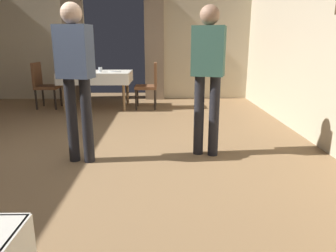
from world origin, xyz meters
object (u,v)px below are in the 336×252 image
at_px(chair_mid_right, 150,83).
at_px(chair_mid_left, 43,83).
at_px(glass_mid_b, 100,70).
at_px(dining_table_mid, 96,76).
at_px(person_waiter_by_doorway, 208,69).
at_px(plate_mid_a, 115,71).
at_px(person_diner_standing_aside, 76,71).

relative_size(chair_mid_right, chair_mid_left, 1.00).
relative_size(chair_mid_left, glass_mid_b, 9.65).
distance_m(dining_table_mid, glass_mid_b, 0.22).
bearing_deg(glass_mid_b, dining_table_mid, 134.59).
height_order(chair_mid_right, person_waiter_by_doorway, person_waiter_by_doorway).
relative_size(chair_mid_right, person_waiter_by_doorway, 0.54).
relative_size(glass_mid_b, person_waiter_by_doorway, 0.06).
height_order(plate_mid_a, person_diner_standing_aside, person_diner_standing_aside).
xyz_separation_m(chair_mid_left, person_diner_standing_aside, (1.51, -3.04, 0.51)).
bearing_deg(chair_mid_right, person_diner_standing_aside, -102.58).
height_order(dining_table_mid, glass_mid_b, glass_mid_b).
distance_m(dining_table_mid, person_waiter_by_doorway, 3.40).
bearing_deg(dining_table_mid, person_waiter_by_doorway, -56.45).
bearing_deg(person_waiter_by_doorway, plate_mid_a, 118.07).
height_order(person_waiter_by_doorway, person_diner_standing_aside, same).
xyz_separation_m(glass_mid_b, person_diner_standing_aside, (0.31, -2.90, 0.23)).
distance_m(plate_mid_a, person_waiter_by_doorway, 3.15).
relative_size(dining_table_mid, plate_mid_a, 6.07).
distance_m(chair_mid_right, person_diner_standing_aside, 3.10).
bearing_deg(person_waiter_by_doorway, chair_mid_right, 105.62).
xyz_separation_m(plate_mid_a, person_diner_standing_aside, (0.03, -2.97, 0.27)).
distance_m(chair_mid_right, person_waiter_by_doorway, 2.94).
xyz_separation_m(dining_table_mid, plate_mid_a, (0.39, -0.05, 0.10)).
relative_size(chair_mid_right, glass_mid_b, 9.65).
relative_size(glass_mid_b, person_diner_standing_aside, 0.06).
height_order(dining_table_mid, chair_mid_left, chair_mid_left).
height_order(chair_mid_left, plate_mid_a, chair_mid_left).
bearing_deg(person_diner_standing_aside, glass_mid_b, 96.03).
xyz_separation_m(dining_table_mid, person_waiter_by_doorway, (1.87, -2.82, 0.36)).
bearing_deg(person_diner_standing_aside, chair_mid_right, 77.42).
distance_m(glass_mid_b, person_waiter_by_doorway, 3.23).
xyz_separation_m(chair_mid_left, glass_mid_b, (1.21, -0.14, 0.28)).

